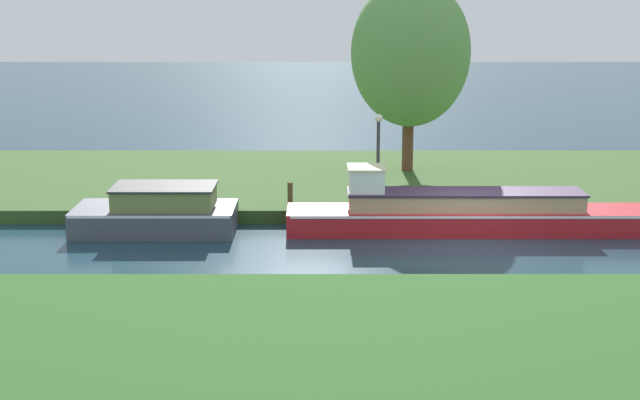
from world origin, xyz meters
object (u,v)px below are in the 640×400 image
at_px(red_barge, 475,213).
at_px(slate_narrowboat, 158,212).
at_px(willow_tree_left, 411,53).
at_px(mooring_post_near, 290,194).
at_px(lamp_post, 378,146).

xyz_separation_m(red_barge, slate_narrowboat, (-8.77, -0.00, 0.02)).
distance_m(willow_tree_left, mooring_post_near, 7.30).
bearing_deg(mooring_post_near, slate_narrowboat, -156.76).
bearing_deg(lamp_post, willow_tree_left, 73.20).
distance_m(slate_narrowboat, lamp_post, 6.73).
distance_m(willow_tree_left, lamp_post, 5.15).
height_order(red_barge, lamp_post, lamp_post).
bearing_deg(lamp_post, red_barge, -39.41).
relative_size(slate_narrowboat, lamp_post, 1.70).
bearing_deg(mooring_post_near, willow_tree_left, 51.50).
bearing_deg(willow_tree_left, mooring_post_near, -128.50).
bearing_deg(mooring_post_near, red_barge, -16.76).
height_order(willow_tree_left, mooring_post_near, willow_tree_left).
height_order(willow_tree_left, lamp_post, willow_tree_left).
relative_size(willow_tree_left, mooring_post_near, 9.75).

